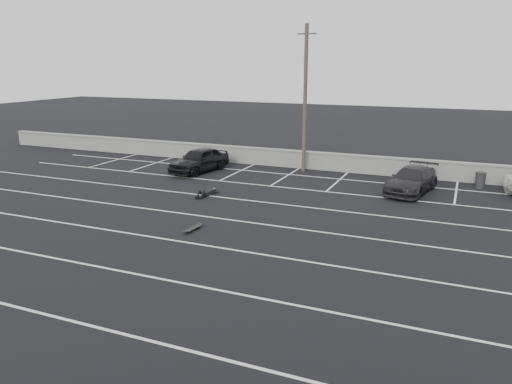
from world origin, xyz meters
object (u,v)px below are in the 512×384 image
at_px(person, 209,190).
at_px(skateboard, 193,229).
at_px(utility_pole, 305,99).
at_px(car_left, 199,160).
at_px(car_right, 412,180).
at_px(trash_bin, 480,180).

bearing_deg(person, skateboard, -65.01).
bearing_deg(utility_pole, skateboard, -92.96).
xyz_separation_m(car_left, skateboard, (4.99, -9.42, -0.63)).
height_order(car_right, person, car_right).
xyz_separation_m(car_left, car_right, (12.05, -0.07, -0.09)).
height_order(car_left, utility_pole, utility_pole).
height_order(utility_pole, trash_bin, utility_pole).
xyz_separation_m(trash_bin, skateboard, (-10.23, -11.59, -0.34)).
bearing_deg(trash_bin, car_right, -144.72).
bearing_deg(skateboard, trash_bin, 52.94).
bearing_deg(car_left, utility_pole, 34.98).
bearing_deg(person, trash_bin, 31.61).
distance_m(trash_bin, skateboard, 15.47).
relative_size(utility_pole, trash_bin, 10.03).
xyz_separation_m(car_right, skateboard, (-7.06, -9.35, -0.54)).
bearing_deg(utility_pole, trash_bin, -2.24).
bearing_deg(utility_pole, car_left, -155.59).
distance_m(car_left, car_right, 12.05).
bearing_deg(car_left, trash_bin, 18.67).
distance_m(utility_pole, trash_bin, 10.35).
height_order(car_left, trash_bin, car_left).
bearing_deg(trash_bin, car_left, -171.89).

